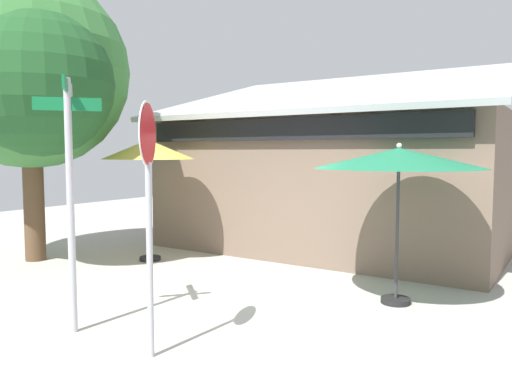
{
  "coord_description": "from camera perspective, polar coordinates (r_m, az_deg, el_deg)",
  "views": [
    {
      "loc": [
        4.43,
        -5.8,
        2.27
      ],
      "look_at": [
        -0.13,
        1.2,
        1.6
      ],
      "focal_mm": 34.75,
      "sensor_mm": 36.0,
      "label": 1
    }
  ],
  "objects": [
    {
      "name": "ground_plane",
      "position": [
        7.66,
        -4.18,
        -13.07
      ],
      "size": [
        28.0,
        28.0,
        0.1
      ],
      "primitive_type": "cube",
      "color": "#ADA8A0"
    },
    {
      "name": "cafe_building",
      "position": [
        12.09,
        9.29,
        1.56
      ],
      "size": [
        8.01,
        5.43,
        4.43
      ],
      "color": "#705B4C",
      "rests_on": "ground"
    },
    {
      "name": "street_sign_post",
      "position": [
        6.55,
        -20.64,
        1.21
      ],
      "size": [
        0.66,
        0.63,
        3.18
      ],
      "color": "#A8AAB2",
      "rests_on": "ground"
    },
    {
      "name": "stop_sign",
      "position": [
        5.49,
        -12.28,
        1.01
      ],
      "size": [
        0.38,
        0.62,
        2.82
      ],
      "color": "#A8AAB2",
      "rests_on": "ground"
    },
    {
      "name": "patio_umbrella_mustard_left",
      "position": [
        10.52,
        -12.29,
        4.66
      ],
      "size": [
        1.91,
        1.91,
        2.6
      ],
      "color": "black",
      "rests_on": "ground"
    },
    {
      "name": "patio_umbrella_forest_green_center",
      "position": [
        7.61,
        16.12,
        3.61
      ],
      "size": [
        2.5,
        2.5,
        2.41
      ],
      "color": "black",
      "rests_on": "ground"
    },
    {
      "name": "shade_tree",
      "position": [
        11.14,
        -24.43,
        12.26
      ],
      "size": [
        4.46,
        4.02,
        5.95
      ],
      "color": "brown",
      "rests_on": "ground"
    }
  ]
}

